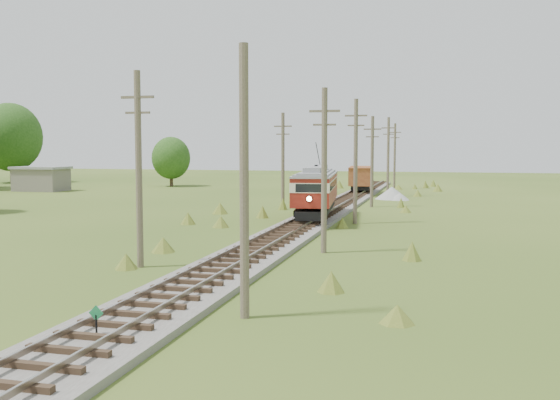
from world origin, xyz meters
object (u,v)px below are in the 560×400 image
(switch_marker, at_px, (96,321))
(gravel_pile, at_px, (393,193))
(streetcar, at_px, (316,187))
(gondola, at_px, (361,177))

(switch_marker, distance_m, gravel_pile, 51.90)
(streetcar, height_order, gondola, streetcar)
(gravel_pile, bearing_deg, gondola, 122.91)
(switch_marker, distance_m, gondola, 58.36)
(switch_marker, bearing_deg, streetcar, 89.63)
(streetcar, bearing_deg, switch_marker, -96.96)
(gondola, bearing_deg, switch_marker, -95.79)
(switch_marker, bearing_deg, gravel_pile, 85.03)
(gravel_pile, bearing_deg, streetcar, -101.75)
(switch_marker, bearing_deg, gondola, 89.80)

